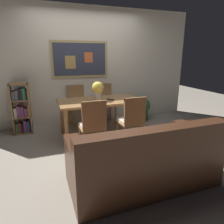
% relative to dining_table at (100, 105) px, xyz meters
% --- Properties ---
extents(ground_plane, '(12.00, 12.00, 0.00)m').
position_rel_dining_table_xyz_m(ground_plane, '(-0.02, -0.49, -0.63)').
color(ground_plane, gray).
extents(wall_back_with_painting, '(5.20, 0.14, 2.60)m').
position_rel_dining_table_xyz_m(wall_back_with_painting, '(-0.03, 0.96, 0.67)').
color(wall_back_with_painting, silver).
rests_on(wall_back_with_painting, ground_plane).
extents(dining_table, '(1.59, 0.84, 0.72)m').
position_rel_dining_table_xyz_m(dining_table, '(0.00, 0.00, 0.00)').
color(dining_table, '#9E7042').
rests_on(dining_table, ground_plane).
extents(dining_chair_near_right, '(0.40, 0.41, 0.91)m').
position_rel_dining_table_xyz_m(dining_chair_near_right, '(0.35, -0.74, -0.09)').
color(dining_chair_near_right, '#9E7042').
rests_on(dining_chair_near_right, ground_plane).
extents(dining_chair_near_left, '(0.40, 0.41, 0.91)m').
position_rel_dining_table_xyz_m(dining_chair_near_left, '(-0.35, -0.75, -0.09)').
color(dining_chair_near_left, '#9E7042').
rests_on(dining_chair_near_left, ground_plane).
extents(dining_chair_far_right, '(0.40, 0.41, 0.91)m').
position_rel_dining_table_xyz_m(dining_chair_far_right, '(0.35, 0.75, -0.09)').
color(dining_chair_far_right, '#9E7042').
rests_on(dining_chair_far_right, ground_plane).
extents(dining_chair_far_left, '(0.40, 0.41, 0.91)m').
position_rel_dining_table_xyz_m(dining_chair_far_left, '(-0.33, 0.77, -0.09)').
color(dining_chair_far_left, '#9E7042').
rests_on(dining_chair_far_left, ground_plane).
extents(leather_couch, '(1.80, 0.84, 0.84)m').
position_rel_dining_table_xyz_m(leather_couch, '(0.02, -1.76, -0.32)').
color(leather_couch, '#472819').
rests_on(leather_couch, ground_plane).
extents(bookshelf, '(0.36, 0.28, 1.04)m').
position_rel_dining_table_xyz_m(bookshelf, '(-1.46, 0.67, -0.14)').
color(bookshelf, '#9E7042').
rests_on(bookshelf, ground_plane).
extents(potted_ivy, '(0.37, 0.37, 0.61)m').
position_rel_dining_table_xyz_m(potted_ivy, '(1.26, 0.58, -0.32)').
color(potted_ivy, '#4C4742').
rests_on(potted_ivy, ground_plane).
extents(flower_vase, '(0.23, 0.23, 0.36)m').
position_rel_dining_table_xyz_m(flower_vase, '(-0.04, -0.01, 0.30)').
color(flower_vase, beige).
rests_on(flower_vase, dining_table).
extents(tv_remote, '(0.11, 0.16, 0.02)m').
position_rel_dining_table_xyz_m(tv_remote, '(0.20, -0.05, 0.10)').
color(tv_remote, black).
rests_on(tv_remote, dining_table).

